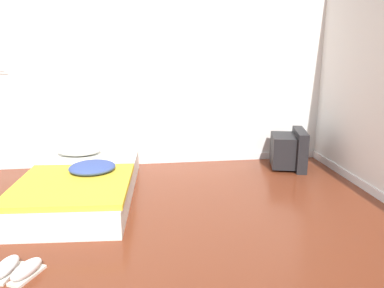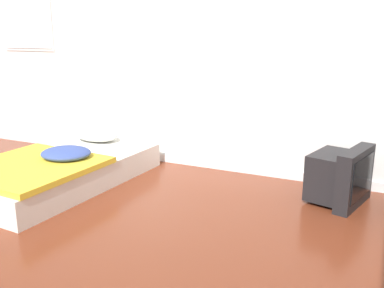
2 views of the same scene
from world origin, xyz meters
TOP-DOWN VIEW (x-y plane):
  - ground_plane at (0.00, 0.00)m, footprint 20.00×20.00m
  - wall_back at (-0.02, 2.55)m, footprint 7.95×0.08m
  - mattress_bed at (-0.20, 1.47)m, footprint 1.14×1.92m
  - crt_tv at (2.25, 2.11)m, footprint 0.51×0.60m
  - sneaker_pair at (-0.43, 0.14)m, footprint 0.33×0.33m

SIDE VIEW (x-z plane):
  - ground_plane at x=0.00m, z-range 0.00..0.00m
  - sneaker_pair at x=-0.43m, z-range 0.00..0.10m
  - mattress_bed at x=-0.20m, z-range -0.04..0.34m
  - crt_tv at x=2.25m, z-range -0.01..0.47m
  - wall_back at x=-0.02m, z-range -0.01..2.59m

